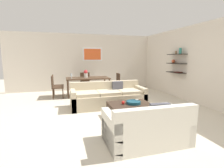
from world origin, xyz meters
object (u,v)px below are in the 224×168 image
dining_table (88,79)px  wine_glass_left_near (72,76)px  wine_glass_head (86,74)px  loveseat_white (147,127)px  sofa_beige (108,97)px  dining_chair_left_near (55,86)px  wine_glass_left_far (71,75)px  apple_on_coffee_table (123,103)px  centerpiece_vase (86,74)px  candle_jar (137,101)px  dining_chair_right_far (116,82)px  dining_chair_left_far (56,84)px  dining_chair_head (85,81)px  coffee_table (131,111)px  decorative_bowl (133,102)px

dining_table → wine_glass_left_near: size_ratio=10.43×
wine_glass_left_near → wine_glass_head: bearing=38.0°
loveseat_white → dining_table: loveseat_white is taller
sofa_beige → dining_chair_left_near: bearing=137.0°
loveseat_white → wine_glass_left_far: wine_glass_left_far is taller
loveseat_white → wine_glass_left_near: (-1.14, 4.21, 0.58)m
dining_table → wine_glass_head: (-0.00, 0.40, 0.19)m
wine_glass_left_far → wine_glass_left_near: wine_glass_left_far is taller
apple_on_coffee_table → wine_glass_left_near: (-1.15, 2.89, 0.44)m
apple_on_coffee_table → centerpiece_vase: centerpiece_vase is taller
candle_jar → wine_glass_left_far: 3.47m
candle_jar → dining_chair_right_far: 3.18m
dining_chair_left_far → dining_chair_head: (1.29, 0.66, 0.00)m
coffee_table → loveseat_white: bearing=-99.4°
decorative_bowl → dining_chair_left_far: bearing=122.4°
apple_on_coffee_table → loveseat_white: bearing=-90.3°
candle_jar → wine_glass_left_near: wine_glass_left_near is taller
coffee_table → dining_chair_head: size_ratio=1.25×
loveseat_white → apple_on_coffee_table: 1.32m
loveseat_white → decorative_bowl: (0.28, 1.29, 0.13)m
centerpiece_vase → dining_chair_left_near: bearing=-168.7°
dining_chair_left_near → wine_glass_head: 1.47m
wine_glass_left_near → centerpiece_vase: size_ratio=0.53×
apple_on_coffee_table → dining_chair_left_near: size_ratio=0.10×
centerpiece_vase → wine_glass_left_far: bearing=172.3°
decorative_bowl → candle_jar: candle_jar is taller
dining_chair_left_near → sofa_beige: bearing=-43.0°
loveseat_white → candle_jar: size_ratio=16.80×
dining_table → sofa_beige: bearing=-77.1°
sofa_beige → candle_jar: size_ratio=26.61×
decorative_bowl → wine_glass_left_near: 3.28m
candle_jar → coffee_table: bearing=-149.0°
loveseat_white → dining_chair_left_far: 4.87m
sofa_beige → candle_jar: bearing=-66.8°
coffee_table → dining_table: size_ratio=0.62×
sofa_beige → decorative_bowl: bearing=-73.9°
dining_chair_head → wine_glass_left_near: (-0.66, -0.98, 0.36)m
sofa_beige → loveseat_white: size_ratio=1.58×
coffee_table → centerpiece_vase: centerpiece_vase is taller
dining_table → candle_jar: bearing=-72.9°
wine_glass_left_near → coffee_table: bearing=-65.5°
candle_jar → loveseat_white: bearing=-107.0°
loveseat_white → dining_table: bearing=96.4°
apple_on_coffee_table → decorative_bowl: bearing=-5.7°
wine_glass_head → coffee_table: bearing=-78.8°
dining_chair_left_near → loveseat_white: bearing=-66.7°
dining_chair_left_far → wine_glass_head: wine_glass_head is taller
sofa_beige → dining_chair_left_far: bearing=130.3°
dining_table → dining_chair_right_far: dining_chair_right_far is taller
dining_chair_right_far → dining_chair_left_near: bearing=-170.8°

